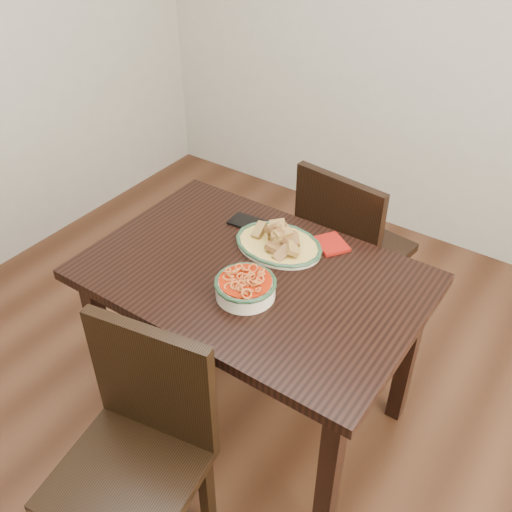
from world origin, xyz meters
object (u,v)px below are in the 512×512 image
Objects in this scene: chair_far at (347,245)px; fish_plate at (279,237)px; dining_table at (253,294)px; chair_near at (140,442)px; noodle_bowl at (245,285)px; smartphone at (250,223)px.

fish_plate is (-0.07, -0.48, 0.30)m from chair_far.
dining_table is at bearing 91.35° from chair_far.
chair_far is 1.29m from chair_near.
chair_near is 0.86m from fish_plate.
fish_plate reaches higher than dining_table.
noodle_bowl is 1.26× the size of smartphone.
smartphone is at bearing 122.88° from noodle_bowl.
dining_table is at bearing 81.03° from chair_near.
chair_far is at bearing 54.07° from smartphone.
smartphone is (-0.18, 0.24, 0.10)m from dining_table.
fish_plate is at bearing 101.14° from noodle_bowl.
chair_near is 5.31× the size of smartphone.
chair_far reaches higher than noodle_bowl.
dining_table is 3.52× the size of fish_plate.
smartphone is (-0.24, -0.41, 0.26)m from chair_far.
noodle_bowl is (-0.01, -0.77, 0.29)m from chair_far.
chair_near is (-0.05, -1.29, 0.00)m from chair_far.
dining_table is 0.19m from noodle_bowl.
fish_plate is 0.30m from noodle_bowl.
chair_far is 0.83m from noodle_bowl.
fish_plate is at bearing -25.58° from smartphone.
chair_far is 2.63× the size of fish_plate.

